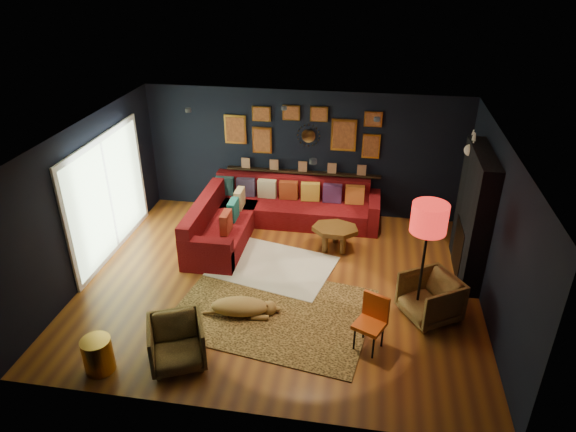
% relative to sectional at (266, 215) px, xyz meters
% --- Properties ---
extents(floor, '(6.50, 6.50, 0.00)m').
position_rel_sectional_xyz_m(floor, '(0.61, -1.81, -0.32)').
color(floor, brown).
rests_on(floor, ground).
extents(room_walls, '(6.50, 6.50, 6.50)m').
position_rel_sectional_xyz_m(room_walls, '(0.61, -1.81, 1.27)').
color(room_walls, black).
rests_on(room_walls, ground).
extents(sectional, '(3.41, 2.69, 0.86)m').
position_rel_sectional_xyz_m(sectional, '(0.00, 0.00, 0.00)').
color(sectional, maroon).
rests_on(sectional, ground).
extents(ledge, '(3.20, 0.12, 0.04)m').
position_rel_sectional_xyz_m(ledge, '(0.61, 0.87, 0.60)').
color(ledge, black).
rests_on(ledge, room_walls).
extents(gallery_wall, '(3.15, 0.04, 1.02)m').
position_rel_sectional_xyz_m(gallery_wall, '(0.60, 0.91, 1.48)').
color(gallery_wall, gold).
rests_on(gallery_wall, room_walls).
extents(sunburst_mirror, '(0.47, 0.16, 0.47)m').
position_rel_sectional_xyz_m(sunburst_mirror, '(0.71, 0.91, 1.38)').
color(sunburst_mirror, silver).
rests_on(sunburst_mirror, room_walls).
extents(fireplace, '(0.31, 1.60, 2.20)m').
position_rel_sectional_xyz_m(fireplace, '(3.71, -0.91, 0.70)').
color(fireplace, black).
rests_on(fireplace, ground).
extents(deer_head, '(0.50, 0.28, 0.45)m').
position_rel_sectional_xyz_m(deer_head, '(3.75, -0.41, 1.73)').
color(deer_head, white).
rests_on(deer_head, fireplace).
extents(sliding_door, '(0.06, 2.80, 2.20)m').
position_rel_sectional_xyz_m(sliding_door, '(-2.60, -1.21, 0.78)').
color(sliding_door, white).
rests_on(sliding_door, ground).
extents(ceiling_spots, '(3.30, 2.50, 0.06)m').
position_rel_sectional_xyz_m(ceiling_spots, '(0.61, -1.01, 2.24)').
color(ceiling_spots, black).
rests_on(ceiling_spots, room_walls).
extents(shag_rug, '(2.31, 1.90, 0.03)m').
position_rel_sectional_xyz_m(shag_rug, '(0.41, -1.34, -0.31)').
color(shag_rug, white).
rests_on(shag_rug, ground).
extents(leopard_rug, '(3.26, 2.56, 0.02)m').
position_rel_sectional_xyz_m(leopard_rug, '(0.63, -2.59, -0.31)').
color(leopard_rug, '#B38543').
rests_on(leopard_rug, ground).
extents(coffee_table, '(0.91, 0.70, 0.44)m').
position_rel_sectional_xyz_m(coffee_table, '(1.42, -0.55, 0.06)').
color(coffee_table, '#5B3716').
rests_on(coffee_table, shag_rug).
extents(pouf, '(0.49, 0.49, 0.32)m').
position_rel_sectional_xyz_m(pouf, '(-0.68, -1.25, -0.14)').
color(pouf, maroon).
rests_on(pouf, shag_rug).
extents(armchair_left, '(0.93, 0.90, 0.74)m').
position_rel_sectional_xyz_m(armchair_left, '(-0.43, -3.86, 0.05)').
color(armchair_left, '#BA9247').
rests_on(armchair_left, ground).
extents(armchair_right, '(0.99, 1.01, 0.77)m').
position_rel_sectional_xyz_m(armchair_right, '(3.00, -2.30, 0.06)').
color(armchair_right, '#BA9247').
rests_on(armchair_right, ground).
extents(gold_stool, '(0.40, 0.40, 0.50)m').
position_rel_sectional_xyz_m(gold_stool, '(-1.42, -4.16, -0.07)').
color(gold_stool, gold).
rests_on(gold_stool, ground).
extents(orange_chair, '(0.52, 0.52, 0.82)m').
position_rel_sectional_xyz_m(orange_chair, '(2.14, -3.09, 0.16)').
color(orange_chair, black).
rests_on(orange_chair, ground).
extents(floor_lamp, '(0.52, 0.52, 1.89)m').
position_rel_sectional_xyz_m(floor_lamp, '(2.83, -2.26, 1.28)').
color(floor_lamp, black).
rests_on(floor_lamp, ground).
extents(dog, '(1.27, 0.74, 0.38)m').
position_rel_sectional_xyz_m(dog, '(0.15, -2.73, -0.12)').
color(dog, '#A3753C').
rests_on(dog, leopard_rug).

